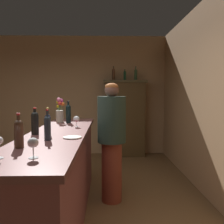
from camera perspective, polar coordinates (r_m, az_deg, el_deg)
floor at (r=3.33m, az=-19.38°, el=-22.87°), size 8.13×8.13×0.00m
wall_back at (r=6.07m, az=-10.43°, el=3.87°), size 4.92×0.12×2.92m
bar_counter at (r=2.95m, az=-12.50°, el=-14.96°), size 0.65×2.93×1.08m
display_cabinet at (r=5.76m, az=3.09°, el=-1.17°), size 1.03×0.38×1.83m
wine_bottle_syrah at (r=2.61m, az=-15.12°, el=-2.66°), size 0.06×0.06×0.30m
wine_bottle_malbec at (r=2.70m, az=-17.97°, el=-2.23°), size 0.08×0.08×0.29m
wine_bottle_pinot at (r=2.09m, az=-21.43°, el=-4.54°), size 0.08×0.08×0.28m
wine_bottle_merlot at (r=2.33m, az=-15.20°, el=-3.47°), size 0.06×0.06×0.30m
wine_bottle_chardonnay at (r=3.61m, az=-10.41°, el=-0.20°), size 0.07×0.07×0.33m
wine_glass_front at (r=3.18m, az=-8.52°, el=-1.76°), size 0.08×0.08×0.15m
wine_glass_mid at (r=1.73m, az=-18.37°, el=-7.17°), size 0.07×0.07×0.14m
flower_arrangement at (r=3.74m, az=-12.40°, el=0.32°), size 0.13×0.14×0.38m
cheese_plate at (r=2.41m, az=-9.48°, el=-6.01°), size 0.19×0.19×0.01m
display_bottle_left at (r=5.74m, az=0.37°, el=9.10°), size 0.08×0.08×0.33m
display_bottle_midleft at (r=5.75m, az=3.10°, el=8.80°), size 0.06×0.06×0.28m
display_bottle_center at (r=5.78m, az=5.70°, el=9.00°), size 0.07×0.07×0.33m
bartender at (r=3.32m, az=-0.08°, el=-6.20°), size 0.39×0.39×1.66m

